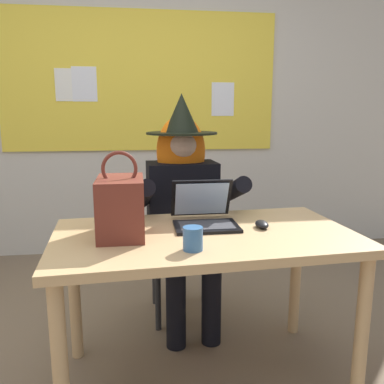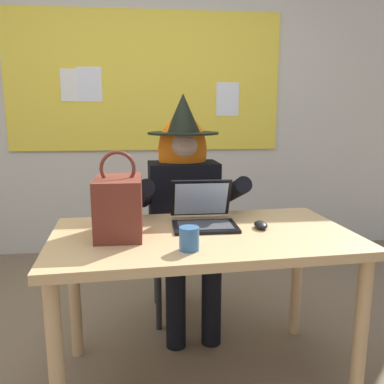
% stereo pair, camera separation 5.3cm
% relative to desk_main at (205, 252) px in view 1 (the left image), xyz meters
% --- Properties ---
extents(wall_back_bulletin, '(6.24, 2.16, 2.97)m').
position_rel_desk_main_xyz_m(wall_back_bulletin, '(-0.25, 1.97, 0.84)').
color(wall_back_bulletin, beige).
rests_on(wall_back_bulletin, ground).
extents(desk_main, '(1.41, 0.84, 0.75)m').
position_rel_desk_main_xyz_m(desk_main, '(0.00, 0.00, 0.00)').
color(desk_main, tan).
rests_on(desk_main, ground).
extents(chair_at_desk, '(0.42, 0.42, 0.92)m').
position_rel_desk_main_xyz_m(chair_at_desk, '(-0.03, 0.74, -0.13)').
color(chair_at_desk, '#4C1E19').
rests_on(chair_at_desk, ground).
extents(person_costumed, '(0.61, 0.69, 1.40)m').
position_rel_desk_main_xyz_m(person_costumed, '(-0.02, 0.61, 0.14)').
color(person_costumed, black).
rests_on(person_costumed, ground).
extents(laptop, '(0.30, 0.32, 0.21)m').
position_rel_desk_main_xyz_m(laptop, '(0.02, 0.13, 0.14)').
color(laptop, black).
rests_on(laptop, desk_main).
extents(computer_mouse, '(0.06, 0.11, 0.03)m').
position_rel_desk_main_xyz_m(computer_mouse, '(0.28, 0.04, 0.11)').
color(computer_mouse, black).
rests_on(computer_mouse, desk_main).
extents(handbag, '(0.20, 0.30, 0.38)m').
position_rel_desk_main_xyz_m(handbag, '(-0.37, 0.01, 0.23)').
color(handbag, maroon).
rests_on(handbag, desk_main).
extents(coffee_mug, '(0.08, 0.08, 0.09)m').
position_rel_desk_main_xyz_m(coffee_mug, '(-0.09, -0.23, 0.14)').
color(coffee_mug, '#336099').
rests_on(coffee_mug, desk_main).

